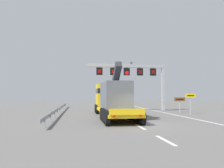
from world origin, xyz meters
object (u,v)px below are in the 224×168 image
at_px(overhead_lane_gantry, 136,73).
at_px(exit_sign_yellow, 190,99).
at_px(tourist_info_sign_brown, 180,101).
at_px(heavy_haul_truck_yellow, 111,98).

xyz_separation_m(overhead_lane_gantry, exit_sign_yellow, (5.33, -5.45, -3.55)).
distance_m(exit_sign_yellow, tourist_info_sign_brown, 2.40).
distance_m(overhead_lane_gantry, heavy_haul_truck_yellow, 8.95).
relative_size(overhead_lane_gantry, tourist_info_sign_brown, 5.79).
bearing_deg(exit_sign_yellow, tourist_info_sign_brown, 96.82).
height_order(exit_sign_yellow, tourist_info_sign_brown, exit_sign_yellow).
height_order(heavy_haul_truck_yellow, exit_sign_yellow, heavy_haul_truck_yellow).
relative_size(heavy_haul_truck_yellow, tourist_info_sign_brown, 7.13).
xyz_separation_m(heavy_haul_truck_yellow, exit_sign_yellow, (9.89, 1.46, -0.15)).
xyz_separation_m(heavy_haul_truck_yellow, tourist_info_sign_brown, (9.61, 3.82, -0.48)).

